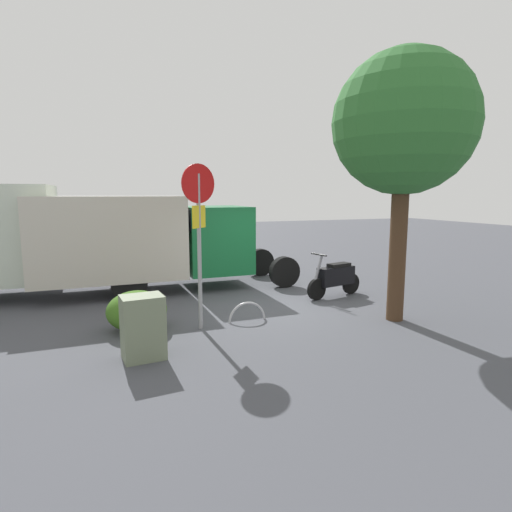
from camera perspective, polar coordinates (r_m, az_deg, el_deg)
name	(u,v)px	position (r m, az deg, el deg)	size (l,w,h in m)	color
ground_plane	(281,306)	(10.26, 3.44, -6.83)	(60.00, 60.00, 0.00)	#474850
box_truck_near	(148,237)	(11.98, -14.57, 2.49)	(7.17, 2.22, 2.65)	black
motorcycle	(336,277)	(11.25, 10.82, -2.89)	(1.79, 0.69, 1.20)	black
stop_sign	(199,220)	(8.25, -7.82, 4.84)	(0.71, 0.33, 3.28)	#9E9EA3
street_tree	(404,125)	(9.38, 19.57, 16.53)	(2.91, 2.91, 5.59)	#47301E
utility_cabinet	(143,327)	(7.19, -15.20, -9.39)	(0.67, 0.52, 1.06)	slate
bike_rack_hoop	(247,321)	(9.07, -1.21, -8.86)	(0.85, 0.85, 0.05)	#B7B7BC
shrub_near_sign	(137,311)	(8.69, -15.97, -7.21)	(1.18, 0.97, 0.81)	#3B691E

